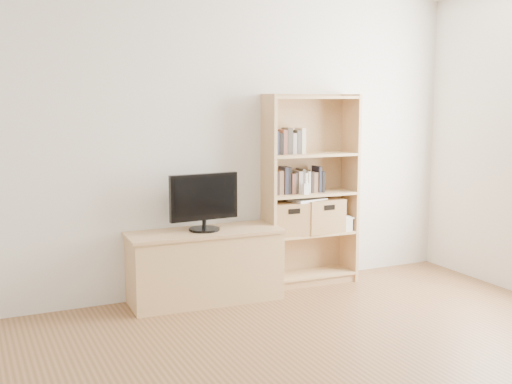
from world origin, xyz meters
TOP-DOWN VIEW (x-y plane):
  - back_wall at (0.00, 2.50)m, footprint 4.50×0.02m
  - tv_stand at (-0.28, 2.27)m, footprint 1.26×0.52m
  - bookshelf at (0.77, 2.35)m, footprint 0.86×0.33m
  - television at (-0.28, 2.27)m, footprint 0.59×0.08m
  - books_row_mid at (0.77, 2.37)m, footprint 0.91×0.22m
  - books_row_upper at (0.58, 2.37)m, footprint 0.36×0.15m
  - baby_monitor at (0.67, 2.26)m, footprint 0.05×0.03m
  - basket_left at (0.54, 2.35)m, footprint 0.37×0.31m
  - basket_right at (0.87, 2.34)m, footprint 0.37×0.30m
  - laptop at (0.72, 2.33)m, footprint 0.34×0.27m
  - magazine_stack at (1.06, 2.33)m, footprint 0.20×0.27m

SIDE VIEW (x-z plane):
  - tv_stand at x=-0.28m, z-range 0.00..0.57m
  - magazine_stack at x=1.06m, z-range 0.47..0.59m
  - basket_left at x=0.54m, z-range 0.47..0.76m
  - basket_right at x=0.87m, z-range 0.47..0.77m
  - laptop at x=0.72m, z-range 0.76..0.79m
  - television at x=-0.28m, z-range 0.59..1.06m
  - bookshelf at x=0.77m, z-range 0.00..1.71m
  - baby_monitor at x=0.67m, z-range 0.83..0.93m
  - books_row_mid at x=0.77m, z-range 0.83..1.07m
  - books_row_upper at x=0.58m, z-range 1.18..1.37m
  - back_wall at x=0.00m, z-range 0.00..2.60m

